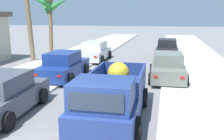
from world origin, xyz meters
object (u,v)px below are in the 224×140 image
Objects in this scene: palm_tree_right_fore at (50,7)px; car_right_near at (3,96)px; car_left_mid at (95,52)px; car_right_far at (64,66)px; car_left_far at (167,48)px; car_right_mid at (168,67)px; pickup_truck at (112,98)px.

car_right_near is at bearing -71.84° from palm_tree_right_fore.
car_left_mid is 6.13m from palm_tree_right_fore.
palm_tree_right_fore reaches higher than car_right_far.
car_right_near is at bearing -111.16° from car_left_far.
car_right_mid is 8.47m from car_left_far.
car_left_far is at bearing 30.64° from car_left_mid.
palm_tree_right_fore is (-10.25, -1.40, 3.55)m from car_left_far.
pickup_truck is at bearing -71.24° from car_left_mid.
palm_tree_right_fore is at bearing 119.18° from car_right_far.
car_left_far is 1.00× the size of car_right_far.
car_right_far is (-5.80, -9.38, 0.00)m from car_left_far.
car_right_mid is 1.01× the size of car_left_far.
car_right_near is at bearing -176.01° from pickup_truck.
car_right_mid and car_left_far have the same top height.
car_left_far is (-0.06, 8.47, 0.00)m from car_right_mid.
car_left_mid is at bearing 138.09° from car_right_mid.
car_right_mid is at bearing -89.59° from car_left_far.
palm_tree_right_fore reaches higher than car_right_mid.
pickup_truck is 4.02m from car_right_near.
pickup_truck is 1.23× the size of car_left_far.
car_right_far is (0.00, 5.60, 0.00)m from car_right_near.
car_right_far is at bearing -60.82° from palm_tree_right_fore.
palm_tree_right_fore is (-4.46, 7.98, 3.55)m from car_right_far.
car_right_far is at bearing 126.95° from pickup_truck.
palm_tree_right_fore is at bearing 145.56° from car_right_mid.
car_right_mid is at bearing 73.46° from pickup_truck.
car_left_mid is 0.99× the size of car_right_mid.
car_right_far is at bearing 89.98° from car_right_near.
pickup_truck reaches higher than car_right_near.
pickup_truck is at bearing -57.54° from palm_tree_right_fore.
pickup_truck is 11.99m from car_left_mid.
car_right_far is at bearing -91.40° from car_left_mid.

